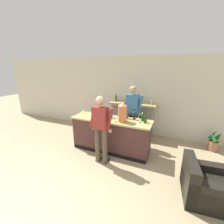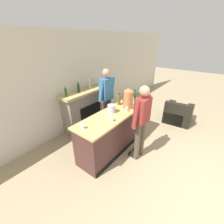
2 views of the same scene
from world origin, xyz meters
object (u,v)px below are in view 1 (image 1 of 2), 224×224
object	(u,v)px
wine_glass_front_right	(95,114)
wine_bottle_port_short	(143,116)
wine_bottle_cabernet_heavy	(134,115)
copper_dispenser	(122,112)
wine_glass_mid_counter	(114,118)
wine_bottle_rose_blush	(127,114)
potted_plant_corner	(214,142)
wine_glass_front_left	(83,110)
wine_glass_by_dispenser	(139,118)
fireplace_stone	(132,118)
armchair_black	(205,186)
ice_bucket_steel	(110,114)
person_customer	(101,128)
person_bartender	(132,113)
wine_bottle_burgundy_dark	(145,118)

from	to	relation	value
wine_glass_front_right	wine_bottle_port_short	bearing A→B (deg)	15.69
wine_bottle_port_short	wine_bottle_cabernet_heavy	world-z (taller)	wine_bottle_cabernet_heavy
copper_dispenser	wine_glass_mid_counter	xyz separation A→B (m)	(-0.20, -0.10, -0.14)
wine_bottle_rose_blush	wine_glass_mid_counter	distance (m)	0.45
potted_plant_corner	wine_bottle_rose_blush	xyz separation A→B (m)	(-2.39, -0.97, 0.85)
wine_glass_front_left	wine_glass_by_dispenser	world-z (taller)	wine_glass_front_left
copper_dispenser	wine_glass_front_right	world-z (taller)	copper_dispenser
wine_bottle_cabernet_heavy	wine_glass_front_left	size ratio (longest dim) A/B	1.77
wine_bottle_cabernet_heavy	wine_glass_by_dispenser	xyz separation A→B (m)	(0.16, -0.16, -0.02)
fireplace_stone	potted_plant_corner	xyz separation A→B (m)	(2.53, -0.17, -0.33)
armchair_black	wine_bottle_rose_blush	size ratio (longest dim) A/B	2.98
wine_bottle_port_short	wine_glass_mid_counter	size ratio (longest dim) A/B	1.75
ice_bucket_steel	wine_glass_front_right	xyz separation A→B (m)	(-0.34, -0.27, 0.04)
fireplace_stone	potted_plant_corner	size ratio (longest dim) A/B	2.47
copper_dispenser	wine_bottle_cabernet_heavy	size ratio (longest dim) A/B	1.70
person_customer	person_bartender	size ratio (longest dim) A/B	0.94
wine_glass_front_left	wine_glass_by_dispenser	size ratio (longest dim) A/B	1.08
fireplace_stone	wine_bottle_rose_blush	distance (m)	1.26
copper_dispenser	wine_glass_mid_counter	distance (m)	0.26
wine_bottle_burgundy_dark	wine_glass_by_dispenser	distance (m)	0.17
wine_bottle_cabernet_heavy	wine_glass_front_left	bearing A→B (deg)	-176.15
wine_bottle_burgundy_dark	wine_bottle_cabernet_heavy	world-z (taller)	wine_bottle_cabernet_heavy
fireplace_stone	ice_bucket_steel	world-z (taller)	fireplace_stone
fireplace_stone	wine_glass_front_right	xyz separation A→B (m)	(-0.66, -1.53, 0.51)
ice_bucket_steel	wine_bottle_cabernet_heavy	xyz separation A→B (m)	(0.69, 0.11, 0.04)
person_bartender	wine_glass_front_right	world-z (taller)	person_bartender
copper_dispenser	wine_glass_by_dispenser	world-z (taller)	copper_dispenser
wine_glass_front_left	wine_glass_mid_counter	world-z (taller)	wine_glass_front_left
person_bartender	wine_glass_front_left	bearing A→B (deg)	-158.23
wine_glass_front_left	wine_glass_by_dispenser	bearing A→B (deg)	-1.90
potted_plant_corner	copper_dispenser	xyz separation A→B (m)	(-2.41, -1.26, 0.96)
wine_bottle_port_short	copper_dispenser	bearing A→B (deg)	-152.35
potted_plant_corner	copper_dispenser	distance (m)	2.89
fireplace_stone	wine_glass_by_dispenser	bearing A→B (deg)	-68.34
wine_glass_front_left	wine_bottle_burgundy_dark	bearing A→B (deg)	-1.17
fireplace_stone	wine_glass_front_left	world-z (taller)	fireplace_stone
wine_bottle_port_short	wine_glass_front_left	bearing A→B (deg)	-177.32
wine_glass_front_right	wine_glass_front_left	bearing A→B (deg)	154.50
armchair_black	ice_bucket_steel	bearing A→B (deg)	157.47
ice_bucket_steel	wine_bottle_port_short	xyz separation A→B (m)	(0.93, 0.08, 0.04)
person_customer	ice_bucket_steel	size ratio (longest dim) A/B	8.74
fireplace_stone	person_bartender	bearing A→B (deg)	-75.88
potted_plant_corner	wine_bottle_burgundy_dark	world-z (taller)	wine_bottle_burgundy_dark
wine_bottle_cabernet_heavy	wine_glass_front_right	bearing A→B (deg)	-159.82
wine_glass_by_dispenser	fireplace_stone	bearing A→B (deg)	111.66
person_bartender	wine_glass_front_right	xyz separation A→B (m)	(-0.84, -0.83, 0.08)
person_bartender	wine_glass_mid_counter	distance (m)	0.87
armchair_black	wine_glass_front_left	xyz separation A→B (m)	(-3.25, 0.97, 0.84)
ice_bucket_steel	wine_bottle_rose_blush	bearing A→B (deg)	14.62
wine_bottle_rose_blush	wine_bottle_burgundy_dark	xyz separation A→B (m)	(0.55, -0.16, -0.02)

